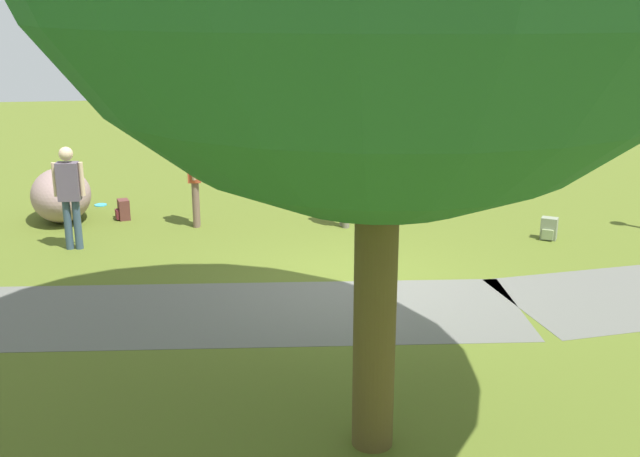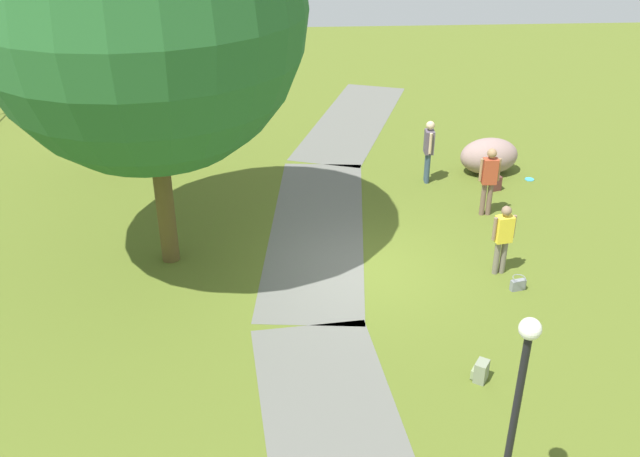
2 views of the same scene
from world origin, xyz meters
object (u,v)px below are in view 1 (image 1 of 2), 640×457
at_px(handbag_on_grass, 378,215).
at_px(man_near_boulder, 69,190).
at_px(lawn_boulder, 61,195).
at_px(woman_with_handbag, 345,178).
at_px(spare_backpack_on_lawn, 549,229).
at_px(backpack_by_boulder, 123,210).
at_px(frisbee_on_grass, 101,205).
at_px(passerby_on_path, 194,172).

bearing_deg(handbag_on_grass, man_near_boulder, 8.95).
relative_size(lawn_boulder, woman_with_handbag, 1.12).
relative_size(handbag_on_grass, spare_backpack_on_lawn, 0.85).
distance_m(man_near_boulder, spare_backpack_on_lawn, 8.42).
xyz_separation_m(woman_with_handbag, backpack_by_boulder, (4.21, -1.11, -0.75)).
bearing_deg(frisbee_on_grass, backpack_by_boulder, 117.02).
relative_size(backpack_by_boulder, frisbee_on_grass, 1.57).
height_order(lawn_boulder, man_near_boulder, man_near_boulder).
bearing_deg(passerby_on_path, backpack_by_boulder, -24.98).
distance_m(woman_with_handbag, man_near_boulder, 4.91).
relative_size(woman_with_handbag, frisbee_on_grass, 6.42).
bearing_deg(frisbee_on_grass, lawn_boulder, 61.89).
xyz_separation_m(woman_with_handbag, handbag_on_grass, (-0.70, -0.22, -0.81)).
distance_m(passerby_on_path, spare_backpack_on_lawn, 6.58).
distance_m(handbag_on_grass, frisbee_on_grass, 5.89).
xyz_separation_m(handbag_on_grass, frisbee_on_grass, (5.51, -2.07, -0.13)).
relative_size(man_near_boulder, spare_backpack_on_lawn, 4.46).
xyz_separation_m(backpack_by_boulder, spare_backpack_on_lawn, (-7.70, 2.45, 0.00)).
bearing_deg(man_near_boulder, passerby_on_path, -151.96).
height_order(lawn_boulder, handbag_on_grass, lawn_boulder).
bearing_deg(lawn_boulder, backpack_by_boulder, 174.67).
height_order(woman_with_handbag, man_near_boulder, man_near_boulder).
relative_size(woman_with_handbag, passerby_on_path, 0.91).
xyz_separation_m(lawn_boulder, spare_backpack_on_lawn, (-8.87, 2.55, -0.32)).
bearing_deg(woman_with_handbag, frisbee_on_grass, -25.42).
relative_size(woman_with_handbag, man_near_boulder, 0.92).
xyz_separation_m(lawn_boulder, frisbee_on_grass, (-0.57, -1.06, -0.50)).
bearing_deg(lawn_boulder, spare_backpack_on_lawn, 163.94).
bearing_deg(woman_with_handbag, lawn_boulder, -12.81).
xyz_separation_m(woman_with_handbag, man_near_boulder, (4.86, 0.66, 0.10)).
bearing_deg(passerby_on_path, woman_with_handbag, 170.85).
bearing_deg(passerby_on_path, lawn_boulder, -16.63).
xyz_separation_m(lawn_boulder, woman_with_handbag, (-5.38, 1.22, 0.43)).
bearing_deg(backpack_by_boulder, lawn_boulder, -5.33).
distance_m(lawn_boulder, frisbee_on_grass, 1.31).
height_order(passerby_on_path, handbag_on_grass, passerby_on_path).
distance_m(man_near_boulder, frisbee_on_grass, 3.12).
relative_size(woman_with_handbag, handbag_on_grass, 4.84).
xyz_separation_m(woman_with_handbag, passerby_on_path, (2.78, -0.45, 0.11)).
height_order(lawn_boulder, passerby_on_path, passerby_on_path).
xyz_separation_m(man_near_boulder, passerby_on_path, (-2.08, -1.11, 0.01)).
distance_m(man_near_boulder, handbag_on_grass, 5.70).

